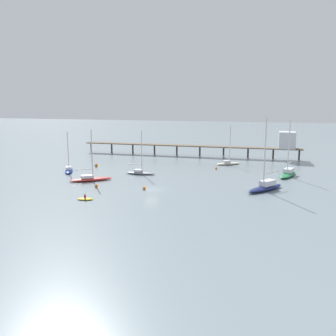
# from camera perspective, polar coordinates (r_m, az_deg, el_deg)

# --- Properties ---
(ground_plane) EXTENTS (400.00, 400.00, 0.00)m
(ground_plane) POSITION_cam_1_polar(r_m,az_deg,el_deg) (74.80, -2.55, -3.26)
(ground_plane) COLOR gray
(pier) EXTENTS (66.26, 5.49, 8.02)m
(pier) POSITION_cam_1_polar(r_m,az_deg,el_deg) (113.56, 11.63, 3.73)
(pier) COLOR brown
(pier) RESTS_ON ground_plane
(sailboat_navy) EXTENTS (7.99, 9.17, 14.28)m
(sailboat_navy) POSITION_cam_1_polar(r_m,az_deg,el_deg) (76.49, 14.39, -2.62)
(sailboat_navy) COLOR navy
(sailboat_navy) RESTS_ON ground_plane
(sailboat_red) EXTENTS (8.92, 6.74, 11.07)m
(sailboat_red) POSITION_cam_1_polar(r_m,az_deg,el_deg) (83.81, -11.57, -1.49)
(sailboat_red) COLOR red
(sailboat_red) RESTS_ON ground_plane
(sailboat_blue) EXTENTS (4.64, 7.75, 9.70)m
(sailboat_blue) POSITION_cam_1_polar(r_m,az_deg,el_deg) (94.96, -14.63, -0.18)
(sailboat_blue) COLOR #2D4CB7
(sailboat_blue) RESTS_ON ground_plane
(sailboat_cream) EXTENTS (6.87, 5.08, 10.48)m
(sailboat_cream) POSITION_cam_1_polar(r_m,az_deg,el_deg) (102.59, 8.99, 0.83)
(sailboat_cream) COLOR beige
(sailboat_cream) RESTS_ON ground_plane
(sailboat_green) EXTENTS (5.40, 9.47, 13.02)m
(sailboat_green) POSITION_cam_1_polar(r_m,az_deg,el_deg) (91.31, 17.51, -0.68)
(sailboat_green) COLOR #287F4C
(sailboat_green) RESTS_ON ground_plane
(sailboat_gray) EXTENTS (6.99, 2.19, 10.27)m
(sailboat_gray) POSITION_cam_1_polar(r_m,az_deg,el_deg) (89.28, -4.18, -0.57)
(sailboat_gray) COLOR gray
(sailboat_gray) RESTS_ON ground_plane
(dinghy_yellow) EXTENTS (2.94, 1.67, 1.14)m
(dinghy_yellow) POSITION_cam_1_polar(r_m,az_deg,el_deg) (69.11, -12.30, -4.52)
(dinghy_yellow) COLOR yellow
(dinghy_yellow) RESTS_ON ground_plane
(mooring_buoy_inner) EXTENTS (0.67, 0.67, 0.67)m
(mooring_buoy_inner) POSITION_cam_1_polar(r_m,az_deg,el_deg) (74.75, -3.59, -3.02)
(mooring_buoy_inner) COLOR orange
(mooring_buoy_inner) RESTS_ON ground_plane
(mooring_buoy_mid) EXTENTS (0.52, 0.52, 0.52)m
(mooring_buoy_mid) POSITION_cam_1_polar(r_m,az_deg,el_deg) (95.92, 7.22, -0.03)
(mooring_buoy_mid) COLOR orange
(mooring_buoy_mid) RESTS_ON ground_plane
(mooring_buoy_far) EXTENTS (0.84, 0.84, 0.84)m
(mooring_buoy_far) POSITION_cam_1_polar(r_m,az_deg,el_deg) (100.04, -10.70, 0.41)
(mooring_buoy_far) COLOR orange
(mooring_buoy_far) RESTS_ON ground_plane
(mooring_buoy_outer) EXTENTS (0.67, 0.67, 0.67)m
(mooring_buoy_outer) POSITION_cam_1_polar(r_m,az_deg,el_deg) (77.68, -10.70, -2.66)
(mooring_buoy_outer) COLOR orange
(mooring_buoy_outer) RESTS_ON ground_plane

